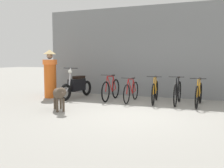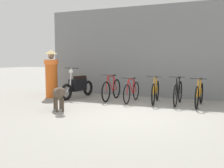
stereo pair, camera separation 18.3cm
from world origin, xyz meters
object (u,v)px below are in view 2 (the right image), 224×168
bicycle_3 (178,93)px  bicycle_4 (199,94)px  bicycle_2 (155,92)px  bicycle_1 (132,91)px  stray_dog (59,94)px  bicycle_0 (112,89)px  person_in_robes (51,73)px  motorcycle (78,86)px

bicycle_3 → bicycle_4: size_ratio=0.97×
bicycle_2 → bicycle_4: size_ratio=1.01×
bicycle_1 → stray_dog: (-1.34, -2.21, 0.13)m
bicycle_0 → bicycle_4: bearing=87.6°
bicycle_4 → stray_dog: 4.12m
bicycle_1 → stray_dog: bicycle_1 is taller
bicycle_1 → bicycle_4: 2.13m
bicycle_0 → stray_dog: 2.36m
bicycle_0 → bicycle_1: 0.76m
bicycle_4 → person_in_robes: bearing=-85.4°
bicycle_2 → bicycle_0: bearing=-95.7°
bicycle_0 → bicycle_4: size_ratio=0.97×
motorcycle → stray_dog: bearing=22.2°
motorcycle → bicycle_1: bearing=92.5°
bicycle_1 → motorcycle: bearing=-92.0°
stray_dog → bicycle_2: bearing=95.1°
stray_dog → person_in_robes: person_in_robes is taller
bicycle_1 → bicycle_4: bearing=89.8°
bicycle_2 → bicycle_4: (1.35, -0.09, -0.01)m
bicycle_3 → bicycle_1: bearing=-87.7°
bicycle_4 → person_in_robes: (-5.16, -0.23, 0.54)m
bicycle_4 → person_in_robes: size_ratio=0.98×
bicycle_1 → bicycle_3: (1.49, 0.08, 0.03)m
bicycle_1 → bicycle_4: (2.13, 0.01, 0.01)m
bicycle_1 → bicycle_2: bicycle_2 is taller
bicycle_0 → bicycle_1: (0.76, -0.07, -0.02)m
bicycle_2 → person_in_robes: bearing=-92.0°
bicycle_3 → person_in_robes: person_in_robes is taller
stray_dog → bicycle_3: bearing=86.5°
bicycle_4 → bicycle_2: bearing=-91.8°
bicycle_3 → motorcycle: bearing=-90.3°
bicycle_0 → bicycle_1: bearing=83.4°
bicycle_3 → motorcycle: 3.58m
bicycle_1 → person_in_robes: person_in_robes is taller
bicycle_2 → stray_dog: bicycle_2 is taller
bicycle_1 → bicycle_3: bearing=92.5°
stray_dog → person_in_robes: bearing=177.9°
bicycle_0 → motorcycle: size_ratio=0.85×
bicycle_3 → bicycle_4: bearing=83.3°
bicycle_4 → stray_dog: bearing=-55.4°
bicycle_4 → motorcycle: motorcycle is taller
bicycle_1 → bicycle_3: size_ratio=0.96×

